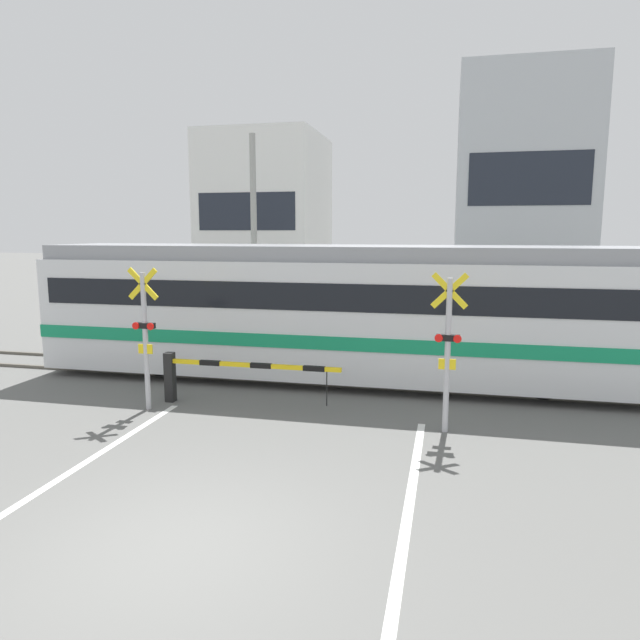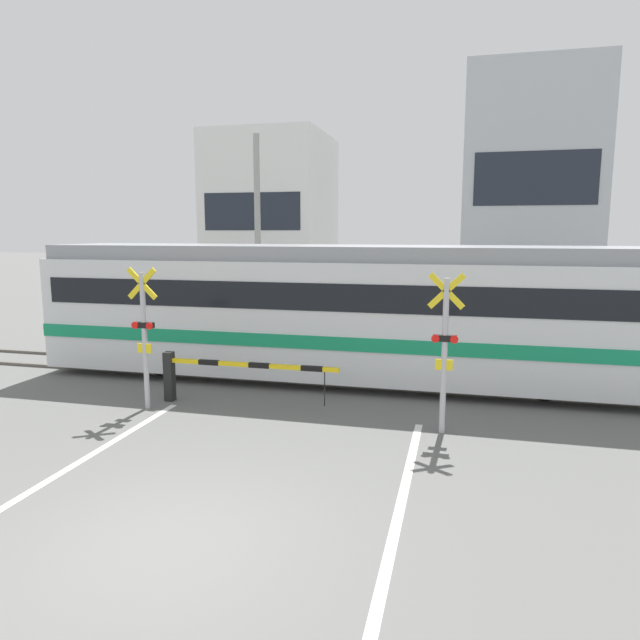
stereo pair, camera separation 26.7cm
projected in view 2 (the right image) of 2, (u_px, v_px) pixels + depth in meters
ground_plane at (167, 545)px, 6.94m from camera, size 160.00×160.00×0.00m
rail_track_near at (317, 384)px, 14.10m from camera, size 50.00×0.10×0.08m
rail_track_far at (330, 370)px, 15.48m from camera, size 50.00×0.10×0.08m
road_stripe_left at (18, 499)px, 8.13m from camera, size 0.14×9.16×0.01m
road_stripe_right at (391, 549)px, 6.86m from camera, size 0.14×9.16×0.01m
commuter_train at (343, 309)px, 14.40m from camera, size 15.47×2.89×3.43m
crossing_barrier_near at (212, 371)px, 12.50m from camera, size 3.99×0.20×1.12m
crossing_barrier_far at (409, 332)px, 17.33m from camera, size 3.99×0.20×1.12m
crossing_signal_left at (144, 332)px, 12.06m from camera, size 0.68×0.15×3.04m
crossing_signal_right at (445, 346)px, 10.57m from camera, size 0.68×0.15×3.04m
pedestrian at (360, 310)px, 20.57m from camera, size 0.38×0.22×1.67m
building_left_of_street at (273, 222)px, 28.79m from camera, size 5.49×5.95×8.47m
building_right_of_street at (527, 196)px, 25.73m from camera, size 5.66×5.95×10.68m
utility_pole_streetside at (258, 236)px, 20.65m from camera, size 0.22×0.22×7.19m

